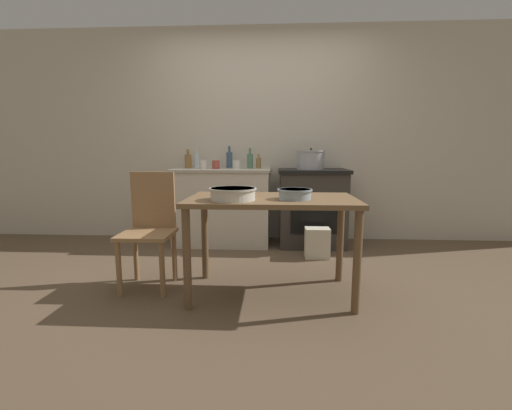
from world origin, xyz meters
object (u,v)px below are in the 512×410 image
object	(u,v)px
mixing_bowl_large	(295,193)
bottle_center	(250,161)
flour_sack	(317,243)
stock_pot	(311,160)
bottle_left	(197,161)
cup_center_right	(203,165)
cup_mid_right	(236,165)
stove	(312,207)
cup_right	(216,165)
bottle_mid_left	(229,160)
bottle_far_left	(259,163)
chair	(150,226)
work_table	(272,211)
bottle_center_left	(188,161)
mixing_bowl_small	(233,193)

from	to	relation	value
mixing_bowl_large	bottle_center	xyz separation A→B (m)	(-0.44, 1.62, 0.19)
flour_sack	stock_pot	xyz separation A→B (m)	(-0.04, 0.45, 0.84)
mixing_bowl_large	bottle_left	xyz separation A→B (m)	(-1.08, 1.66, 0.19)
cup_center_right	stock_pot	bearing A→B (deg)	2.78
cup_mid_right	mixing_bowl_large	bearing A→B (deg)	-68.35
stove	cup_right	size ratio (longest dim) A/B	9.22
bottle_left	cup_mid_right	xyz separation A→B (m)	(0.50, -0.19, -0.04)
bottle_center	cup_right	distance (m)	0.41
stove	cup_mid_right	bearing A→B (deg)	-176.43
flour_sack	bottle_mid_left	size ratio (longest dim) A/B	1.18
bottle_far_left	chair	bearing A→B (deg)	-120.01
bottle_left	bottle_mid_left	bearing A→B (deg)	4.84
flour_sack	bottle_left	distance (m)	1.73
bottle_left	cup_center_right	distance (m)	0.29
mixing_bowl_large	stock_pot	bearing A→B (deg)	80.05
work_table	bottle_center_left	xyz separation A→B (m)	(-1.02, 1.58, 0.33)
bottle_left	cup_right	xyz separation A→B (m)	(0.26, -0.18, -0.04)
bottle_far_left	bottle_center_left	xyz separation A→B (m)	(-0.85, 0.05, 0.02)
work_table	cup_right	size ratio (longest dim) A/B	12.90
chair	flour_sack	size ratio (longest dim) A/B	2.97
bottle_left	cup_mid_right	bearing A→B (deg)	-21.14
bottle_center_left	bottle_center	size ratio (longest dim) A/B	0.95
cup_right	stove	bearing A→B (deg)	2.22
bottle_center_left	stove	bearing A→B (deg)	-5.25
bottle_mid_left	bottle_far_left	bearing A→B (deg)	-12.82
stock_pot	bottle_left	size ratio (longest dim) A/B	1.41
work_table	mixing_bowl_large	size ratio (longest dim) A/B	4.99
work_table	bottle_center_left	distance (m)	1.91
bottle_mid_left	bottle_center	distance (m)	0.26
flour_sack	stock_pot	size ratio (longest dim) A/B	0.97
stock_pot	bottle_far_left	distance (m)	0.61
bottle_center_left	cup_mid_right	bearing A→B (deg)	-17.46
bottle_far_left	cup_mid_right	xyz separation A→B (m)	(-0.25, -0.14, -0.02)
mixing_bowl_small	bottle_center	bearing A→B (deg)	90.08
bottle_far_left	work_table	bearing A→B (deg)	-83.63
mixing_bowl_small	bottle_center	distance (m)	1.71
work_table	bottle_far_left	size ratio (longest dim) A/B	7.45
bottle_far_left	cup_center_right	xyz separation A→B (m)	(-0.61, -0.21, -0.01)
work_table	cup_mid_right	distance (m)	1.48
bottle_center_left	cup_mid_right	world-z (taller)	bottle_center_left
cup_center_right	cup_right	size ratio (longest dim) A/B	1.04
stove	cup_center_right	xyz separation A→B (m)	(-1.24, -0.12, 0.49)
bottle_far_left	mixing_bowl_large	bearing A→B (deg)	-78.21
chair	bottle_far_left	size ratio (longest dim) A/B	5.54
bottle_left	cup_mid_right	size ratio (longest dim) A/B	2.33
stock_pot	bottle_far_left	bearing A→B (deg)	165.68
work_table	stock_pot	xyz separation A→B (m)	(0.42, 1.38, 0.35)
mixing_bowl_large	mixing_bowl_small	xyz separation A→B (m)	(-0.44, -0.07, 0.01)
bottle_center	bottle_left	bearing A→B (deg)	176.84
mixing_bowl_small	bottle_center_left	xyz separation A→B (m)	(-0.75, 1.73, 0.18)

